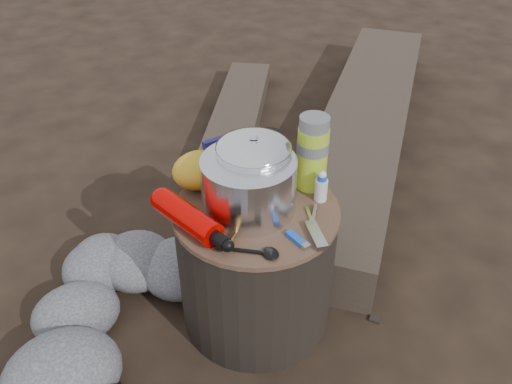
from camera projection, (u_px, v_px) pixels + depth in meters
name	position (u px, v px, depth m)	size (l,w,h in m)	color
ground	(256.00, 312.00, 1.70)	(60.00, 60.00, 0.00)	black
stump	(256.00, 264.00, 1.58)	(0.46, 0.46, 0.42)	black
rock_ring	(141.00, 351.00, 1.45)	(0.49, 1.08, 0.21)	#57575C
log_main	(365.00, 124.00, 2.52)	(0.37, 2.18, 0.18)	#392F26
log_small	(236.00, 120.00, 2.64)	(0.22, 1.21, 0.10)	#392F26
foil_windscreen	(249.00, 185.00, 1.41)	(0.26, 0.26, 0.16)	silver
camping_pot	(254.00, 169.00, 1.43)	(0.20, 0.20, 0.20)	white
fuel_bottle	(187.00, 217.00, 1.37)	(0.07, 0.28, 0.07)	#CD0200
thermos	(312.00, 153.00, 1.48)	(0.09, 0.09, 0.22)	#A8C928
travel_mug	(268.00, 154.00, 1.56)	(0.08, 0.08, 0.13)	black
stuff_sack	(200.00, 170.00, 1.51)	(0.16, 0.13, 0.11)	gold
food_pouch	(221.00, 157.00, 1.55)	(0.10, 0.02, 0.12)	navy
lighter	(296.00, 238.00, 1.34)	(0.02, 0.08, 0.01)	blue
multitool	(316.00, 235.00, 1.35)	(0.03, 0.11, 0.01)	silver
pot_grabber	(311.00, 220.00, 1.41)	(0.03, 0.12, 0.01)	silver
spork	(242.00, 250.00, 1.31)	(0.03, 0.16, 0.01)	black
squeeze_bottle	(321.00, 187.00, 1.46)	(0.04, 0.04, 0.08)	silver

